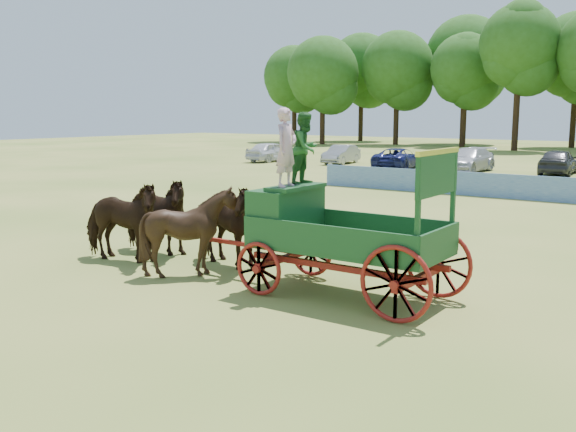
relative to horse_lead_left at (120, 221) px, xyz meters
The scene contains 6 objects.
ground 9.23m from the horse_lead_left, ahead, with size 160.00×160.00×0.00m, color tan.
horse_lead_left is the anchor object (origin of this frame).
horse_lead_right 1.10m from the horse_lead_left, 90.00° to the left, with size 1.09×2.38×2.01m, color black.
horse_wheel_left 2.40m from the horse_lead_left, ahead, with size 1.63×1.83×2.02m, color black.
horse_wheel_right 2.64m from the horse_lead_left, 24.62° to the left, with size 1.09×2.38×2.01m, color black.
farm_dray 5.43m from the horse_lead_left, ahead, with size 6.00×2.00×3.73m.
Camera 1 is at (3.13, -9.69, 3.62)m, focal length 40.00 mm.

